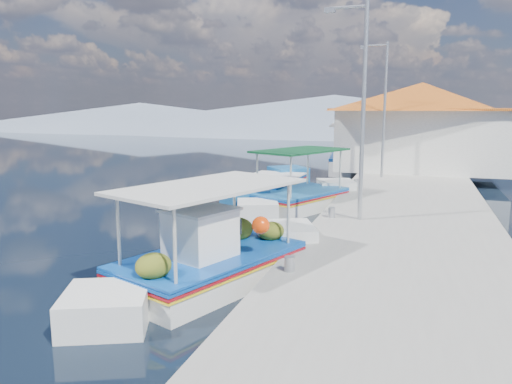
% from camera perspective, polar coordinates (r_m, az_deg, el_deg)
% --- Properties ---
extents(ground, '(160.00, 160.00, 0.00)m').
position_cam_1_polar(ground, '(13.99, -8.35, -5.59)').
color(ground, black).
rests_on(ground, ground).
extents(quay, '(5.00, 44.00, 0.50)m').
position_cam_1_polar(quay, '(18.38, 17.25, -1.40)').
color(quay, '#99968F').
rests_on(quay, ground).
extents(bollards, '(0.20, 17.20, 0.30)m').
position_cam_1_polar(bollards, '(17.71, 10.47, -0.21)').
color(bollards, '#A5A8AD').
rests_on(bollards, quay).
extents(main_caique, '(3.74, 6.69, 2.36)m').
position_cam_1_polar(main_caique, '(10.55, -5.27, -8.14)').
color(main_caique, white).
rests_on(main_caique, ground).
extents(caique_green_canopy, '(3.63, 5.87, 2.42)m').
position_cam_1_polar(caique_green_canopy, '(18.02, 5.01, -0.84)').
color(caique_green_canopy, white).
rests_on(caique_green_canopy, ground).
extents(caique_blue_hull, '(2.39, 7.10, 1.26)m').
position_cam_1_polar(caique_blue_hull, '(20.20, 1.48, 0.31)').
color(caique_blue_hull, '#195C99').
rests_on(caique_blue_hull, ground).
extents(caique_far, '(3.06, 8.42, 2.96)m').
position_cam_1_polar(caique_far, '(29.51, 11.10, 3.59)').
color(caique_far, white).
rests_on(caique_far, ground).
extents(harbor_building, '(10.49, 10.49, 4.40)m').
position_cam_1_polar(harbor_building, '(27.06, 18.51, 7.43)').
color(harbor_building, white).
rests_on(harbor_building, quay).
extents(lamp_post_near, '(1.21, 0.14, 6.00)m').
position_cam_1_polar(lamp_post_near, '(14.13, 11.97, 10.26)').
color(lamp_post_near, '#A5A8AD').
rests_on(lamp_post_near, quay).
extents(lamp_post_far, '(1.21, 0.14, 6.00)m').
position_cam_1_polar(lamp_post_far, '(23.10, 14.45, 9.96)').
color(lamp_post_far, '#A5A8AD').
rests_on(lamp_post_far, quay).
extents(mountain_ridge, '(171.40, 96.00, 5.50)m').
position_cam_1_polar(mountain_ridge, '(68.07, 18.66, 8.01)').
color(mountain_ridge, gray).
rests_on(mountain_ridge, ground).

